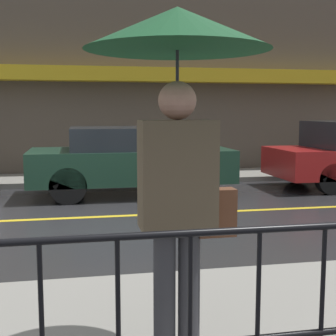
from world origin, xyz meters
TOP-DOWN VIEW (x-y plane):
  - ground_plane at (0.00, 0.00)m, footprint 80.00×80.00m
  - sidewalk_far at (0.00, 3.91)m, footprint 28.00×1.68m
  - lane_marking at (0.00, 0.00)m, footprint 25.20×0.12m
  - building_storefront at (0.00, 4.87)m, footprint 28.00×0.85m
  - railing_foreground at (0.00, -5.35)m, footprint 12.00×0.04m
  - pedestrian at (0.78, -4.65)m, footprint 1.12×1.12m
  - car_dark_green at (1.20, 1.91)m, footprint 4.00×1.71m

SIDE VIEW (x-z plane):
  - ground_plane at x=0.00m, z-range 0.00..0.00m
  - lane_marking at x=0.00m, z-range 0.00..0.01m
  - sidewalk_far at x=0.00m, z-range 0.00..0.12m
  - car_dark_green at x=1.20m, z-range 0.03..1.40m
  - railing_foreground at x=0.00m, z-range 0.25..1.27m
  - pedestrian at x=0.78m, z-range 0.77..2.95m
  - building_storefront at x=0.00m, z-range -0.01..5.55m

